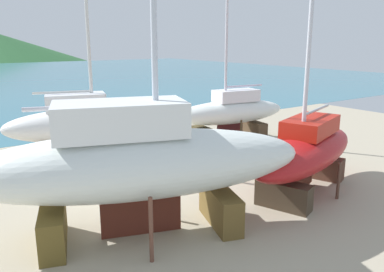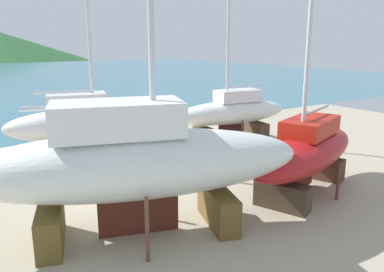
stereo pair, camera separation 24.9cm
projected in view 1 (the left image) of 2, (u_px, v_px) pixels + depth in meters
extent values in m
plane|color=tan|center=(160.00, 213.00, 13.92)|extent=(50.46, 50.46, 0.00)
cube|color=#4E3D27|center=(125.00, 149.00, 20.20)|extent=(1.18, 1.99, 1.01)
cube|color=#46311B|center=(47.00, 156.00, 19.00)|extent=(1.18, 1.99, 1.01)
cylinder|color=#503E24|center=(85.00, 141.00, 20.71)|extent=(0.12, 0.12, 1.58)
cylinder|color=brown|center=(89.00, 154.00, 18.35)|extent=(0.12, 0.12, 1.58)
ellipsoid|color=white|center=(85.00, 125.00, 19.27)|extent=(7.96, 4.33, 1.63)
cube|color=#4D1E15|center=(87.00, 152.00, 19.59)|extent=(1.78, 0.58, 1.14)
cube|color=silver|center=(76.00, 102.00, 18.88)|extent=(3.02, 2.10, 0.81)
cylinder|color=beige|center=(62.00, 92.00, 18.58)|extent=(2.59, 0.84, 0.11)
cube|color=#473D24|center=(203.00, 135.00, 23.29)|extent=(0.92, 1.81, 0.93)
cube|color=#4B3A27|center=(255.00, 129.00, 24.95)|extent=(0.92, 1.81, 0.93)
cylinder|color=#433421|center=(241.00, 132.00, 23.03)|extent=(0.12, 0.12, 1.42)
cylinder|color=brown|center=(220.00, 125.00, 25.09)|extent=(0.12, 0.12, 1.42)
ellipsoid|color=white|center=(230.00, 112.00, 23.83)|extent=(7.69, 3.15, 1.40)
cube|color=#421617|center=(230.00, 131.00, 24.11)|extent=(1.79, 0.32, 0.98)
cube|color=silver|center=(236.00, 96.00, 23.76)|extent=(2.84, 1.65, 0.70)
cylinder|color=silver|center=(227.00, 11.00, 22.29)|extent=(0.16, 0.16, 10.36)
cylinder|color=silver|center=(244.00, 86.00, 23.88)|extent=(2.60, 0.46, 0.11)
cube|color=#423527|center=(283.00, 195.00, 14.24)|extent=(1.33, 2.10, 0.97)
cube|color=#513225|center=(320.00, 167.00, 17.40)|extent=(1.33, 2.10, 0.97)
cylinder|color=brown|center=(339.00, 181.00, 15.00)|extent=(0.12, 0.12, 1.43)
cylinder|color=#473A1D|center=(272.00, 168.00, 16.53)|extent=(0.12, 0.12, 1.43)
ellipsoid|color=#A8181A|center=(305.00, 151.00, 15.54)|extent=(8.37, 5.02, 1.31)
cube|color=#4C1F13|center=(303.00, 178.00, 15.80)|extent=(1.84, 0.72, 0.92)
cube|color=#AB1C0F|center=(310.00, 126.00, 15.64)|extent=(3.21, 2.37, 0.66)
cylinder|color=silver|center=(312.00, 7.00, 13.95)|extent=(0.16, 0.16, 9.58)
cylinder|color=#B8BFC3|center=(317.00, 110.00, 15.98)|extent=(2.68, 1.05, 0.11)
cube|color=brown|center=(220.00, 207.00, 12.99)|extent=(1.43, 2.52, 1.18)
cube|color=brown|center=(53.00, 227.00, 11.57)|extent=(1.43, 2.52, 1.18)
cylinder|color=brown|center=(133.00, 187.00, 13.75)|extent=(0.12, 0.12, 1.89)
cylinder|color=brown|center=(151.00, 230.00, 10.64)|extent=(0.12, 0.12, 1.89)
ellipsoid|color=silver|center=(140.00, 164.00, 11.88)|extent=(10.85, 6.19, 2.02)
cube|color=#522116|center=(142.00, 217.00, 12.28)|extent=(2.40, 0.87, 1.42)
cube|color=silver|center=(120.00, 119.00, 11.40)|extent=(4.14, 2.92, 1.01)
cylinder|color=silver|center=(92.00, 107.00, 11.09)|extent=(3.50, 1.28, 0.13)
cube|color=maroon|center=(140.00, 134.00, 23.82)|extent=(0.38, 0.39, 0.86)
cube|color=maroon|center=(140.00, 122.00, 23.65)|extent=(0.47, 0.49, 0.56)
sphere|color=tan|center=(139.00, 116.00, 23.56)|extent=(0.22, 0.22, 0.22)
cylinder|color=#5D2E12|center=(302.00, 149.00, 20.69)|extent=(0.65, 0.65, 0.80)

